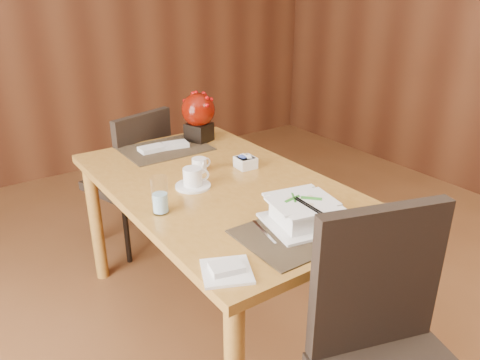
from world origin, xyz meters
TOP-DOWN VIEW (x-y plane):
  - back_wall at (0.00, 3.00)m, footprint 5.00×0.02m
  - dining_table at (0.00, 0.60)m, footprint 0.90×1.50m
  - placemat_near at (0.00, 0.05)m, footprint 0.45×0.33m
  - placemat_far at (0.00, 1.15)m, footprint 0.45×0.33m
  - soup_setting at (0.04, 0.09)m, footprint 0.30×0.30m
  - coffee_cup at (-0.12, 0.63)m, footprint 0.16×0.16m
  - water_glass at (-0.35, 0.49)m, footprint 0.07×0.07m
  - creamer_jug at (-0.01, 0.77)m, footprint 0.10×0.10m
  - sugar_caddy at (0.20, 0.69)m, footprint 0.09×0.09m
  - berry_decor at (0.22, 1.17)m, footprint 0.19×0.19m
  - napkins_far at (-0.00, 1.15)m, footprint 0.28×0.12m
  - bread_plate at (-0.36, -0.01)m, footprint 0.21×0.21m
  - near_chair at (-0.02, -0.41)m, footprint 0.58×0.58m
  - far_chair at (-0.06, 1.48)m, footprint 0.52×0.53m

SIDE VIEW (x-z plane):
  - far_chair at x=-0.06m, z-range 0.06..0.96m
  - near_chair at x=-0.02m, z-range 0.06..1.06m
  - dining_table at x=0.00m, z-range 0.28..1.03m
  - placemat_near at x=0.00m, z-range 0.75..0.76m
  - placemat_far at x=0.00m, z-range 0.75..0.76m
  - bread_plate at x=-0.36m, z-range 0.75..0.76m
  - napkins_far at x=0.00m, z-range 0.76..0.78m
  - sugar_caddy at x=0.20m, z-range 0.75..0.80m
  - creamer_jug at x=-0.01m, z-range 0.75..0.82m
  - coffee_cup at x=-0.12m, z-range 0.74..0.83m
  - soup_setting at x=0.04m, z-range 0.75..0.85m
  - water_glass at x=-0.35m, z-range 0.75..0.90m
  - berry_decor at x=0.22m, z-range 0.77..1.05m
  - back_wall at x=0.00m, z-range 0.00..2.80m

